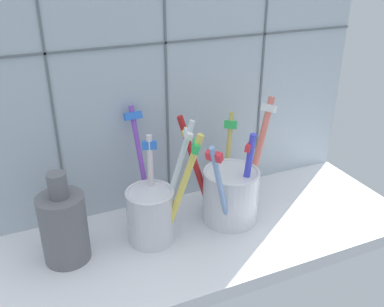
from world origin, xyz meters
The scene contains 5 objects.
counter_slab centered at (0.00, 0.00, 1.00)cm, with size 64.00×22.00×2.00cm, color silver.
tile_wall_back centered at (0.00, 12.00, 22.50)cm, with size 64.00×2.20×45.00cm.
toothbrush_cup_left centered at (-5.88, 1.98, 6.66)cm, with size 9.71×13.02×17.30cm.
toothbrush_cup_right centered at (6.24, 1.99, 6.67)cm, with size 15.81×13.30×17.10cm.
ceramic_vase centered at (-17.54, 2.52, 6.99)cm, with size 5.94×5.94×12.56cm.
Camera 1 is at (-21.03, -45.69, 39.38)cm, focal length 40.62 mm.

